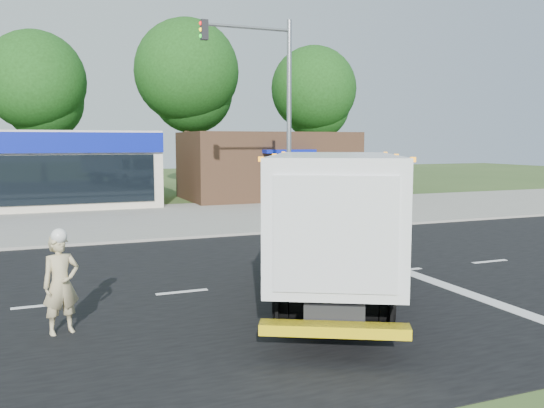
{
  "coord_description": "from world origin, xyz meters",
  "views": [
    {
      "loc": [
        -5.91,
        -12.75,
        3.46
      ],
      "look_at": [
        0.12,
        2.2,
        1.7
      ],
      "focal_mm": 38.0,
      "sensor_mm": 36.0,
      "label": 1
    }
  ],
  "objects": [
    {
      "name": "ground",
      "position": [
        0.0,
        0.0,
        0.0
      ],
      "size": [
        120.0,
        120.0,
        0.0
      ],
      "primitive_type": "plane",
      "color": "#385123",
      "rests_on": "ground"
    },
    {
      "name": "road_asphalt",
      "position": [
        0.0,
        0.0,
        0.0
      ],
      "size": [
        60.0,
        14.0,
        0.02
      ],
      "primitive_type": "cube",
      "color": "black",
      "rests_on": "ground"
    },
    {
      "name": "sidewalk",
      "position": [
        0.0,
        8.2,
        0.06
      ],
      "size": [
        60.0,
        2.4,
        0.12
      ],
      "primitive_type": "cube",
      "color": "gray",
      "rests_on": "ground"
    },
    {
      "name": "parking_apron",
      "position": [
        0.0,
        14.0,
        0.01
      ],
      "size": [
        60.0,
        9.0,
        0.02
      ],
      "primitive_type": "cube",
      "color": "gray",
      "rests_on": "ground"
    },
    {
      "name": "lane_markings",
      "position": [
        1.35,
        -1.35,
        0.02
      ],
      "size": [
        55.2,
        7.0,
        0.01
      ],
      "color": "silver",
      "rests_on": "road_asphalt"
    },
    {
      "name": "ems_box_truck",
      "position": [
        -0.16,
        -2.0,
        1.85
      ],
      "size": [
        5.34,
        7.46,
        3.22
      ],
      "rotation": [
        0.0,
        0.0,
        1.09
      ],
      "color": "black",
      "rests_on": "ground"
    },
    {
      "name": "emergency_worker",
      "position": [
        -5.65,
        -1.98,
        0.94
      ],
      "size": [
        0.76,
        0.6,
        1.92
      ],
      "rotation": [
        0.0,
        0.0,
        0.29
      ],
      "color": "tan",
      "rests_on": "ground"
    },
    {
      "name": "brown_storefront",
      "position": [
        7.0,
        19.98,
        2.0
      ],
      "size": [
        10.0,
        6.7,
        4.0
      ],
      "color": "#382316",
      "rests_on": "ground"
    },
    {
      "name": "traffic_signal_pole",
      "position": [
        2.35,
        7.6,
        4.92
      ],
      "size": [
        3.51,
        0.25,
        8.0
      ],
      "color": "gray",
      "rests_on": "ground"
    },
    {
      "name": "background_trees",
      "position": [
        -0.85,
        28.16,
        7.38
      ],
      "size": [
        36.77,
        7.39,
        12.1
      ],
      "color": "#332114",
      "rests_on": "ground"
    }
  ]
}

